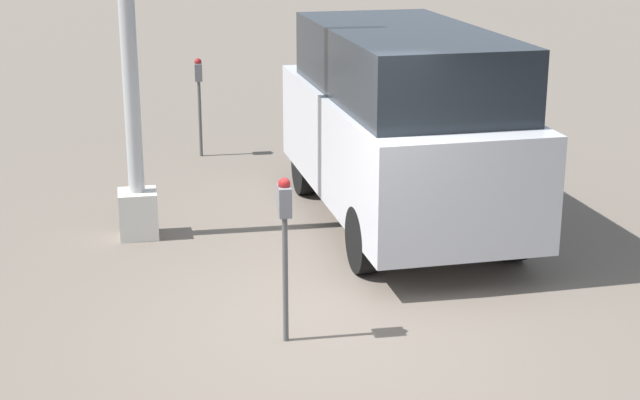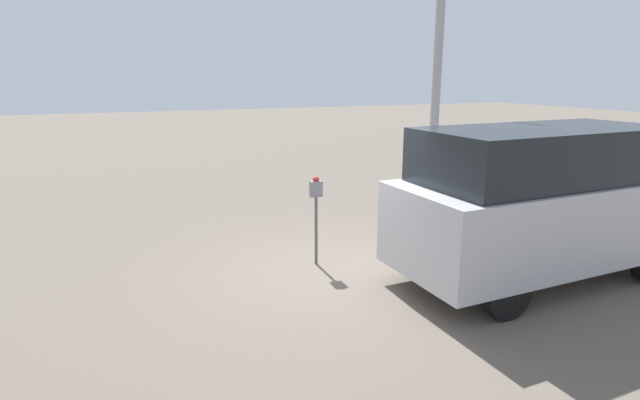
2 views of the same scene
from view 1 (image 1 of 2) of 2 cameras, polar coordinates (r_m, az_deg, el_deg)
The scene contains 5 objects.
ground_plane at distance 8.95m, azimuth 0.78°, elevation -7.95°, with size 80.00×80.00×0.00m, color #60564C.
parking_meter_near at distance 8.47m, azimuth -2.07°, elevation -1.30°, with size 0.21×0.12×1.52m.
parking_meter_far at distance 14.95m, azimuth -7.07°, elevation 6.69°, with size 0.21×0.12×1.51m.
lamp_post at distance 11.16m, azimuth -11.10°, elevation 9.15°, with size 0.44×0.44×6.30m.
parked_van at distance 11.64m, azimuth 4.70°, elevation 4.56°, with size 4.82×2.02×2.38m.
Camera 1 is at (-7.92, 1.74, 3.80)m, focal length 55.00 mm.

